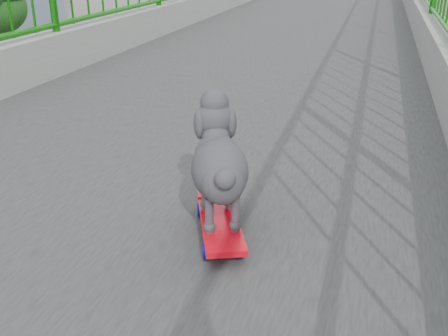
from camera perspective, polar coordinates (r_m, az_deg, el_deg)
name	(u,v)px	position (r m, az deg, el deg)	size (l,w,h in m)	color
footbridge	(234,292)	(4.51, 1.13, -13.36)	(3.00, 24.00, 7.00)	#2D2D2F
railing	(237,52)	(3.70, 1.38, 12.46)	(3.00, 24.00, 1.42)	gray
skateboard	(220,223)	(1.74, -0.46, -6.01)	(0.28, 0.44, 0.06)	red
poodle	(219,162)	(1.67, -0.56, 0.67)	(0.27, 0.41, 0.36)	#2C2A30
car_0	(207,119)	(23.68, -1.81, 5.41)	(1.82, 4.51, 1.54)	#BA070A
car_5	(20,304)	(12.71, -21.35, -13.59)	(1.39, 3.99, 1.31)	#BA070A
car_6	(46,182)	(18.50, -18.82, -1.42)	(2.16, 4.68, 1.30)	gray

